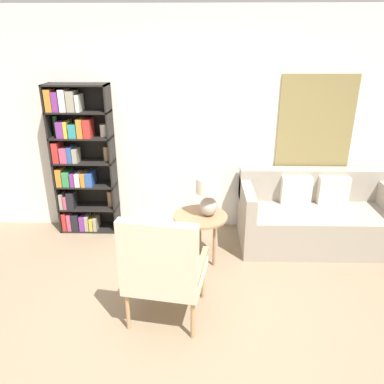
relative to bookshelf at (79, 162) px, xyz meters
name	(u,v)px	position (x,y,z in m)	size (l,w,h in m)	color
ground_plane	(175,329)	(1.30, -1.84, -0.93)	(14.00, 14.00, 0.00)	#847056
wall_back	(187,125)	(1.34, 0.19, 0.42)	(6.40, 0.08, 2.70)	white
bookshelf	(79,162)	(0.00, 0.00, 0.00)	(0.73, 0.30, 1.86)	black
armchair	(163,266)	(1.20, -1.75, -0.35)	(0.74, 0.72, 1.04)	tan
couch	(315,217)	(2.90, -0.27, -0.60)	(1.79, 0.87, 0.85)	#9E9384
side_table	(200,220)	(1.51, -0.75, -0.41)	(0.59, 0.59, 0.57)	#99704C
table_lamp	(209,193)	(1.60, -0.74, -0.10)	(0.28, 0.28, 0.43)	#A59E93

